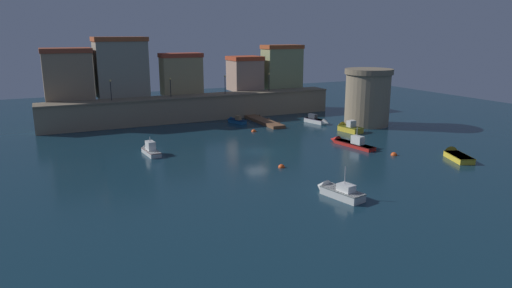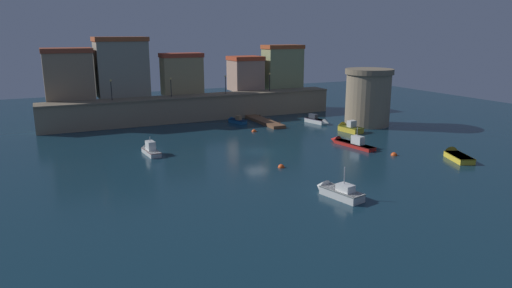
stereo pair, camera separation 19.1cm
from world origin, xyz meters
name	(u,v)px [view 2 (the right image)]	position (x,y,z in m)	size (l,w,h in m)	color
ground_plane	(256,152)	(0.00, 0.00, 0.00)	(127.20, 127.20, 0.00)	#112D3D
quay_wall	(196,107)	(0.00, 23.17, 2.05)	(48.37, 4.25, 4.07)	gray
old_town_backdrop	(162,70)	(-4.25, 27.73, 7.95)	(44.35, 6.17, 9.59)	#91795E
fortress_tower	(368,97)	(22.63, 7.56, 4.41)	(7.32, 7.32, 8.70)	gray
pier_dock	(264,121)	(8.93, 15.93, 0.24)	(2.06, 10.54, 0.70)	brown
quay_lamp_0	(111,86)	(-13.30, 23.17, 6.18)	(0.32, 0.32, 3.13)	black
quay_lamp_1	(171,84)	(-4.12, 23.17, 6.11)	(0.32, 0.32, 3.01)	black
quay_lamp_2	(225,81)	(5.21, 23.17, 6.14)	(0.32, 0.32, 3.06)	black
quay_lamp_3	(270,79)	(13.51, 23.17, 6.19)	(0.32, 0.32, 3.15)	black
moored_boat_0	(349,143)	(12.04, -2.31, 0.39)	(2.43, 7.48, 3.00)	red
moored_boat_1	(318,121)	(16.39, 11.81, 0.44)	(2.31, 4.96, 1.62)	silver
moored_boat_2	(347,128)	(17.11, 5.00, 0.50)	(2.39, 4.69, 2.16)	gold
moored_boat_3	(236,120)	(4.81, 18.03, 0.36)	(2.34, 4.28, 1.49)	#195689
moored_boat_4	(455,155)	(19.32, -12.49, 0.34)	(3.45, 5.32, 1.64)	gold
moored_boat_5	(336,191)	(-0.26, -16.94, 0.46)	(2.57, 5.24, 3.24)	silver
moored_boat_6	(150,150)	(-11.92, 4.64, 0.48)	(1.64, 4.88, 2.45)	silver
mooring_buoy_0	(254,132)	(4.57, 10.49, 0.00)	(0.72, 0.72, 0.72)	#EA4C19
mooring_buoy_1	(281,167)	(-0.48, -7.21, 0.00)	(0.72, 0.72, 0.72)	#EA4C19
mooring_buoy_2	(394,155)	(13.88, -8.51, 0.00)	(0.75, 0.75, 0.75)	#EA4C19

